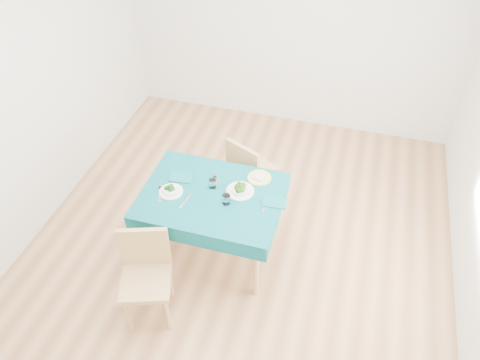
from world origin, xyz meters
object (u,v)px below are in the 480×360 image
(chair_near, at_px, (145,276))
(bowl_far, at_px, (240,188))
(table, at_px, (213,224))
(chair_far, at_px, (254,166))
(side_plate, at_px, (259,178))
(bowl_near, at_px, (171,189))

(chair_near, bearing_deg, bowl_far, 40.32)
(table, height_order, chair_near, chair_near)
(bowl_far, bearing_deg, chair_near, -121.06)
(chair_far, bearing_deg, side_plate, 135.04)
(bowl_near, bearing_deg, chair_far, 57.98)
(chair_far, height_order, bowl_near, chair_far)
(table, relative_size, side_plate, 5.60)
(bowl_near, xyz_separation_m, side_plate, (0.69, 0.39, -0.03))
(table, bearing_deg, chair_far, 76.84)
(bowl_near, distance_m, side_plate, 0.79)
(bowl_near, bearing_deg, table, 11.48)
(table, distance_m, chair_far, 0.80)
(chair_near, height_order, bowl_near, chair_near)
(chair_near, xyz_separation_m, bowl_far, (0.53, 0.89, 0.30))
(table, relative_size, bowl_near, 5.77)
(chair_far, xyz_separation_m, bowl_far, (0.05, -0.67, 0.30))
(table, relative_size, chair_near, 1.20)
(chair_near, bearing_deg, bowl_near, 74.51)
(chair_far, distance_m, side_plate, 0.55)
(table, distance_m, bowl_near, 0.54)
(chair_near, relative_size, side_plate, 4.66)
(chair_near, distance_m, chair_far, 1.63)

